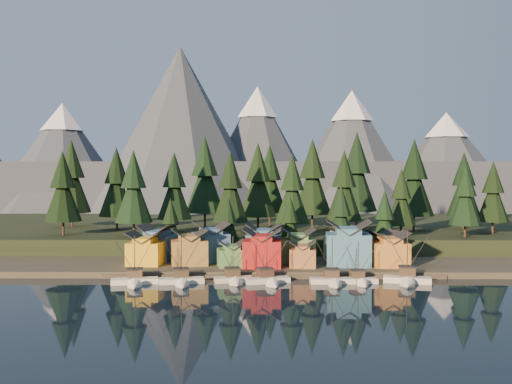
{
  "coord_description": "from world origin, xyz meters",
  "views": [
    {
      "loc": [
        -3.0,
        -116.67,
        24.81
      ],
      "look_at": [
        -4.32,
        30.0,
        19.68
      ],
      "focal_mm": 40.0,
      "sensor_mm": 36.0,
      "label": 1
    }
  ],
  "objects_px": {
    "boat_5": "(360,275)",
    "house_front_0": "(145,247)",
    "boat_2": "(234,273)",
    "boat_1": "(182,274)",
    "boat_6": "(407,272)",
    "house_back_0": "(157,242)",
    "house_back_1": "(211,241)",
    "boat_0": "(135,275)",
    "boat_3": "(269,274)",
    "boat_4": "(333,275)",
    "house_front_1": "(189,246)"
  },
  "relations": [
    {
      "from": "boat_1",
      "to": "boat_4",
      "type": "bearing_deg",
      "value": -10.3
    },
    {
      "from": "house_front_0",
      "to": "house_back_0",
      "type": "xyz_separation_m",
      "value": [
        1.61,
        7.51,
        0.57
      ]
    },
    {
      "from": "boat_4",
      "to": "boat_5",
      "type": "xyz_separation_m",
      "value": [
        5.97,
        0.53,
        -0.06
      ]
    },
    {
      "from": "boat_1",
      "to": "house_back_0",
      "type": "distance_m",
      "value": 26.96
    },
    {
      "from": "boat_0",
      "to": "boat_3",
      "type": "bearing_deg",
      "value": -9.21
    },
    {
      "from": "boat_2",
      "to": "house_back_1",
      "type": "bearing_deg",
      "value": 96.33
    },
    {
      "from": "boat_6",
      "to": "boat_0",
      "type": "bearing_deg",
      "value": -164.72
    },
    {
      "from": "house_back_0",
      "to": "house_back_1",
      "type": "bearing_deg",
      "value": 9.94
    },
    {
      "from": "house_back_1",
      "to": "boat_3",
      "type": "bearing_deg",
      "value": -71.38
    },
    {
      "from": "boat_4",
      "to": "house_front_1",
      "type": "height_order",
      "value": "house_front_1"
    },
    {
      "from": "boat_1",
      "to": "boat_5",
      "type": "distance_m",
      "value": 39.52
    },
    {
      "from": "boat_1",
      "to": "boat_3",
      "type": "relative_size",
      "value": 1.01
    },
    {
      "from": "boat_1",
      "to": "boat_3",
      "type": "xyz_separation_m",
      "value": [
        19.3,
        0.65,
        -0.02
      ]
    },
    {
      "from": "boat_6",
      "to": "house_back_1",
      "type": "bearing_deg",
      "value": 167.41
    },
    {
      "from": "boat_0",
      "to": "house_front_1",
      "type": "height_order",
      "value": "boat_0"
    },
    {
      "from": "boat_1",
      "to": "house_back_0",
      "type": "relative_size",
      "value": 1.13
    },
    {
      "from": "boat_0",
      "to": "house_back_0",
      "type": "bearing_deg",
      "value": 77.43
    },
    {
      "from": "boat_1",
      "to": "boat_6",
      "type": "distance_m",
      "value": 50.09
    },
    {
      "from": "boat_4",
      "to": "house_back_1",
      "type": "distance_m",
      "value": 37.7
    },
    {
      "from": "boat_3",
      "to": "boat_5",
      "type": "relative_size",
      "value": 1.11
    },
    {
      "from": "house_front_0",
      "to": "house_back_0",
      "type": "height_order",
      "value": "house_back_0"
    },
    {
      "from": "house_back_0",
      "to": "boat_4",
      "type": "bearing_deg",
      "value": -15.11
    },
    {
      "from": "boat_5",
      "to": "boat_6",
      "type": "xyz_separation_m",
      "value": [
        10.56,
        0.36,
        0.46
      ]
    },
    {
      "from": "house_front_1",
      "to": "house_back_1",
      "type": "bearing_deg",
      "value": 39.37
    },
    {
      "from": "boat_3",
      "to": "boat_6",
      "type": "distance_m",
      "value": 30.77
    },
    {
      "from": "boat_6",
      "to": "house_back_0",
      "type": "relative_size",
      "value": 1.24
    },
    {
      "from": "boat_0",
      "to": "boat_2",
      "type": "relative_size",
      "value": 1.03
    },
    {
      "from": "boat_5",
      "to": "boat_6",
      "type": "relative_size",
      "value": 0.81
    },
    {
      "from": "boat_3",
      "to": "boat_5",
      "type": "distance_m",
      "value": 20.21
    },
    {
      "from": "boat_1",
      "to": "boat_2",
      "type": "relative_size",
      "value": 1.02
    },
    {
      "from": "boat_1",
      "to": "house_back_1",
      "type": "relative_size",
      "value": 1.06
    },
    {
      "from": "boat_2",
      "to": "house_back_1",
      "type": "xyz_separation_m",
      "value": [
        -7.13,
        21.96,
        4.48
      ]
    },
    {
      "from": "boat_2",
      "to": "house_front_1",
      "type": "bearing_deg",
      "value": 115.92
    },
    {
      "from": "boat_1",
      "to": "boat_6",
      "type": "bearing_deg",
      "value": -9.41
    },
    {
      "from": "boat_0",
      "to": "boat_5",
      "type": "height_order",
      "value": "boat_0"
    },
    {
      "from": "house_front_0",
      "to": "house_back_0",
      "type": "relative_size",
      "value": 0.86
    },
    {
      "from": "boat_6",
      "to": "boat_3",
      "type": "bearing_deg",
      "value": -165.5
    },
    {
      "from": "boat_6",
      "to": "house_back_1",
      "type": "distance_m",
      "value": 51.14
    },
    {
      "from": "boat_4",
      "to": "boat_3",
      "type": "bearing_deg",
      "value": 176.89
    },
    {
      "from": "boat_1",
      "to": "house_back_1",
      "type": "bearing_deg",
      "value": 68.86
    },
    {
      "from": "boat_6",
      "to": "house_front_0",
      "type": "distance_m",
      "value": 63.74
    },
    {
      "from": "boat_4",
      "to": "house_back_0",
      "type": "bearing_deg",
      "value": 149.17
    },
    {
      "from": "boat_2",
      "to": "boat_1",
      "type": "bearing_deg",
      "value": 176.6
    },
    {
      "from": "boat_1",
      "to": "boat_6",
      "type": "height_order",
      "value": "boat_6"
    },
    {
      "from": "boat_5",
      "to": "house_front_0",
      "type": "relative_size",
      "value": 1.16
    },
    {
      "from": "house_front_0",
      "to": "house_back_1",
      "type": "height_order",
      "value": "house_back_1"
    },
    {
      "from": "house_front_0",
      "to": "boat_4",
      "type": "bearing_deg",
      "value": -15.7
    },
    {
      "from": "boat_3",
      "to": "house_front_1",
      "type": "xyz_separation_m",
      "value": [
        -19.85,
        16.65,
        4.03
      ]
    },
    {
      "from": "boat_0",
      "to": "boat_4",
      "type": "bearing_deg",
      "value": -10.55
    },
    {
      "from": "boat_3",
      "to": "house_back_1",
      "type": "height_order",
      "value": "house_back_1"
    }
  ]
}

